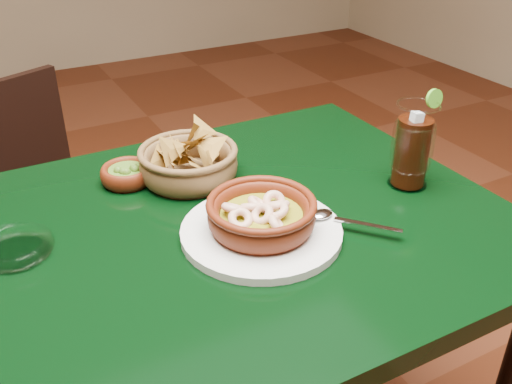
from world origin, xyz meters
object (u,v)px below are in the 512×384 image
dining_chair (44,215)px  cola_drink (412,146)px  dining_table (184,280)px  chip_basket (188,162)px  shrimp_plate (262,219)px

dining_chair → cola_drink: cola_drink is taller
dining_table → dining_chair: (-0.16, 0.70, -0.20)m
dining_table → cola_drink: (0.47, -0.04, 0.18)m
dining_chair → chip_basket: 0.66m
chip_basket → cola_drink: 0.45m
dining_table → shrimp_plate: 0.19m
dining_table → chip_basket: size_ratio=5.13×
dining_table → chip_basket: chip_basket is taller
shrimp_plate → dining_chair: bearing=110.3°
dining_table → cola_drink: 0.51m
shrimp_plate → cola_drink: bearing=3.7°
dining_table → dining_chair: bearing=102.6°
shrimp_plate → chip_basket: 0.25m
dining_table → dining_chair: dining_chair is taller
chip_basket → dining_chair: bearing=116.2°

